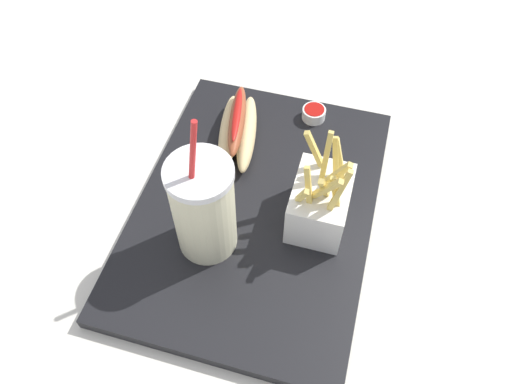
% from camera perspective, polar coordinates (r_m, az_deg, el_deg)
% --- Properties ---
extents(ground_plane, '(2.40, 2.40, 0.02)m').
position_cam_1_polar(ground_plane, '(0.76, 0.00, -2.65)').
color(ground_plane, silver).
extents(food_tray, '(0.47, 0.34, 0.02)m').
position_cam_1_polar(food_tray, '(0.75, 0.00, -1.81)').
color(food_tray, black).
rests_on(food_tray, ground_plane).
extents(soda_cup, '(0.08, 0.08, 0.24)m').
position_cam_1_polar(soda_cup, '(0.64, -5.95, -1.82)').
color(soda_cup, beige).
rests_on(soda_cup, food_tray).
extents(fries_basket, '(0.11, 0.08, 0.15)m').
position_cam_1_polar(fries_basket, '(0.70, 7.34, -0.91)').
color(fries_basket, white).
rests_on(fries_basket, food_tray).
extents(hot_dog_1, '(0.17, 0.09, 0.06)m').
position_cam_1_polar(hot_dog_1, '(0.80, -2.09, 7.10)').
color(hot_dog_1, '#E5C689').
rests_on(hot_dog_1, food_tray).
extents(ketchup_cup_1, '(0.04, 0.04, 0.02)m').
position_cam_1_polar(ketchup_cup_1, '(0.85, 6.58, 8.88)').
color(ketchup_cup_1, white).
rests_on(ketchup_cup_1, food_tray).
extents(ketchup_cup_2, '(0.04, 0.04, 0.02)m').
position_cam_1_polar(ketchup_cup_2, '(0.77, 7.66, 2.48)').
color(ketchup_cup_2, white).
rests_on(ketchup_cup_2, food_tray).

